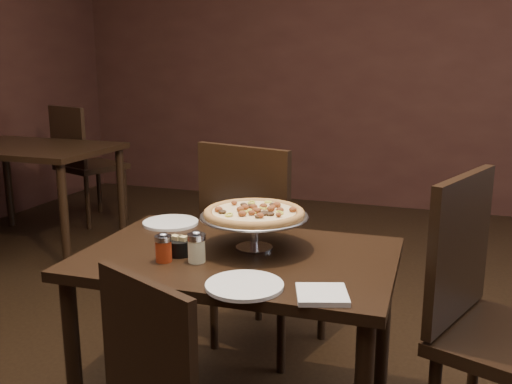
% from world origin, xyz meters
% --- Properties ---
extents(room, '(6.04, 7.04, 2.84)m').
position_xyz_m(room, '(0.06, 0.03, 1.40)').
color(room, black).
rests_on(room, ground).
extents(dining_table, '(1.12, 0.76, 0.69)m').
position_xyz_m(dining_table, '(0.03, -0.07, 0.60)').
color(dining_table, black).
rests_on(dining_table, ground).
extents(background_table, '(1.20, 0.80, 0.75)m').
position_xyz_m(background_table, '(-2.20, 1.45, 0.65)').
color(background_table, black).
rests_on(background_table, ground).
extents(pizza_stand, '(0.39, 0.39, 0.16)m').
position_xyz_m(pizza_stand, '(0.06, -0.00, 0.82)').
color(pizza_stand, '#B5B5BC').
rests_on(pizza_stand, dining_table).
extents(parmesan_shaker, '(0.06, 0.06, 0.11)m').
position_xyz_m(parmesan_shaker, '(-0.08, -0.20, 0.74)').
color(parmesan_shaker, '#FAF8C2').
rests_on(parmesan_shaker, dining_table).
extents(pepper_flake_shaker, '(0.06, 0.06, 0.10)m').
position_xyz_m(pepper_flake_shaker, '(-0.18, -0.23, 0.73)').
color(pepper_flake_shaker, maroon).
rests_on(pepper_flake_shaker, dining_table).
extents(packet_caddy, '(0.09, 0.09, 0.07)m').
position_xyz_m(packet_caddy, '(-0.16, -0.15, 0.72)').
color(packet_caddy, black).
rests_on(packet_caddy, dining_table).
extents(napkin_stack, '(0.19, 0.19, 0.02)m').
position_xyz_m(napkin_stack, '(0.39, -0.35, 0.69)').
color(napkin_stack, white).
rests_on(napkin_stack, dining_table).
extents(plate_left, '(0.23, 0.23, 0.01)m').
position_xyz_m(plate_left, '(-0.38, 0.18, 0.69)').
color(plate_left, white).
rests_on(plate_left, dining_table).
extents(plate_near, '(0.24, 0.24, 0.01)m').
position_xyz_m(plate_near, '(0.16, -0.35, 0.69)').
color(plate_near, white).
rests_on(plate_near, dining_table).
extents(serving_spatula, '(0.15, 0.15, 0.02)m').
position_xyz_m(serving_spatula, '(0.06, -0.07, 0.81)').
color(serving_spatula, '#B5B5BC').
rests_on(serving_spatula, pizza_stand).
extents(chair_far, '(0.57, 0.57, 1.00)m').
position_xyz_m(chair_far, '(-0.09, 0.50, 0.55)').
color(chair_far, black).
rests_on(chair_far, ground).
extents(chair_side, '(0.60, 0.60, 1.00)m').
position_xyz_m(chair_side, '(0.89, -0.00, 0.55)').
color(chair_side, black).
rests_on(chair_side, ground).
extents(bg_chair_far, '(0.59, 0.59, 0.99)m').
position_xyz_m(bg_chair_far, '(-2.21, 2.09, 0.54)').
color(bg_chair_far, black).
rests_on(bg_chair_far, ground).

